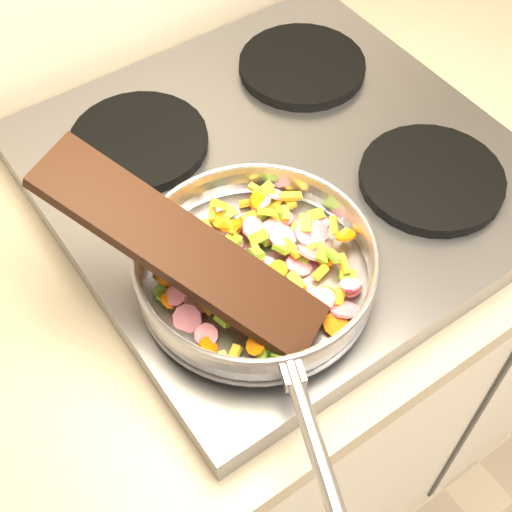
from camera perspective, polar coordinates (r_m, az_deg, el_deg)
cooktop at (r=0.98m, az=2.04°, el=6.57°), size 0.60×0.60×0.04m
grate_fl at (r=0.84m, az=0.03°, el=-1.89°), size 0.19×0.19×0.02m
grate_fr at (r=0.96m, az=13.87°, el=6.03°), size 0.19×0.19×0.02m
grate_bl at (r=1.00m, az=-9.37°, el=9.03°), size 0.19×0.19×0.02m
grate_br at (r=1.11m, az=3.70°, el=14.94°), size 0.19×0.19×0.02m
saute_pan at (r=0.80m, az=0.05°, el=-0.91°), size 0.31×0.46×0.06m
vegetable_heap at (r=0.81m, az=0.14°, el=-0.98°), size 0.24×0.24×0.05m
wooden_spatula at (r=0.75m, az=-6.04°, el=0.61°), size 0.22×0.32×0.14m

